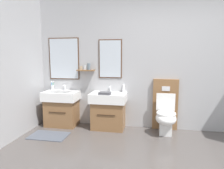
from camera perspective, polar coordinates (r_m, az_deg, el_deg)
The scene contains 10 objects.
wall_back at distance 4.18m, azimuth 14.66°, elevation 5.49°, with size 5.45×0.27×2.57m.
bath_mat at distance 4.05m, azimuth -16.98°, elevation -13.30°, with size 0.68×0.44×0.01m, color #474C56.
vanity_sink_left at distance 4.44m, azimuth -13.66°, elevation -6.16°, with size 0.70×0.48×0.72m.
tap_on_left_sink at distance 4.52m, azimuth -12.93°, elevation -0.60°, with size 0.03×0.13×0.11m.
vanity_sink_right at distance 4.14m, azimuth -1.00°, elevation -6.98°, with size 0.70×0.48×0.72m.
tap_on_right_sink at distance 4.22m, azimuth -0.53°, elevation -1.00°, with size 0.03×0.13×0.11m.
toilet at distance 4.07m, azimuth 14.51°, elevation -7.59°, with size 0.48×0.63×1.00m.
toothbrush_cup at distance 4.62m, azimuth -16.06°, elevation -0.72°, with size 0.07×0.07×0.19m.
soap_dispenser at distance 4.17m, azimuth 3.23°, elevation -1.01°, with size 0.06×0.06×0.19m.
folded_hand_towel at distance 3.93m, azimuth -2.00°, elevation -2.41°, with size 0.22×0.16×0.04m, color #47474C.
Camera 1 is at (-0.31, -2.32, 1.48)m, focal length 33.19 mm.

